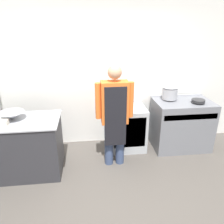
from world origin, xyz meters
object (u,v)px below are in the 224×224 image
object	(u,v)px
stove	(181,124)
stock_pot	(170,92)
plastic_tub	(3,123)
saute_pan	(198,101)
person_cook	(115,112)
mixing_bowl	(12,116)
fridge_unit	(127,128)

from	to	relation	value
stove	stock_pot	bearing A→B (deg)	152.45
plastic_tub	saute_pan	size ratio (longest dim) A/B	0.50
person_cook	stock_pot	world-z (taller)	person_cook
mixing_bowl	stock_pot	bearing A→B (deg)	11.30
stove	fridge_unit	xyz separation A→B (m)	(-1.02, 0.08, -0.05)
fridge_unit	mixing_bowl	size ratio (longest dim) A/B	2.15
stock_pot	saute_pan	size ratio (longest dim) A/B	1.19
stove	mixing_bowl	size ratio (longest dim) A/B	2.74
fridge_unit	plastic_tub	xyz separation A→B (m)	(-1.90, -0.68, 0.53)
mixing_bowl	person_cook	bearing A→B (deg)	-0.62
saute_pan	fridge_unit	bearing A→B (deg)	170.85
saute_pan	mixing_bowl	bearing A→B (deg)	-174.70
mixing_bowl	stock_pot	xyz separation A→B (m)	(2.63, 0.53, 0.11)
mixing_bowl	plastic_tub	size ratio (longest dim) A/B	3.25
person_cook	stock_pot	distance (m)	1.22
stove	person_cook	xyz separation A→B (m)	(-1.32, -0.42, 0.48)
stove	stock_pot	distance (m)	0.65
plastic_tub	stock_pot	xyz separation A→B (m)	(2.69, 0.73, 0.13)
mixing_bowl	stove	bearing A→B (deg)	8.03
plastic_tub	fridge_unit	bearing A→B (deg)	19.79
stove	saute_pan	world-z (taller)	saute_pan
fridge_unit	person_cook	bearing A→B (deg)	-121.26
stove	plastic_tub	bearing A→B (deg)	-168.28
stock_pot	person_cook	bearing A→B (deg)	-153.52
person_cook	fridge_unit	bearing A→B (deg)	58.74
stove	saute_pan	size ratio (longest dim) A/B	4.50
mixing_bowl	saute_pan	world-z (taller)	mixing_bowl
fridge_unit	person_cook	distance (m)	0.79
person_cook	mixing_bowl	world-z (taller)	person_cook
fridge_unit	plastic_tub	world-z (taller)	plastic_tub
stock_pot	mixing_bowl	bearing A→B (deg)	-168.70
mixing_bowl	saute_pan	xyz separation A→B (m)	(3.07, 0.28, 0.01)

